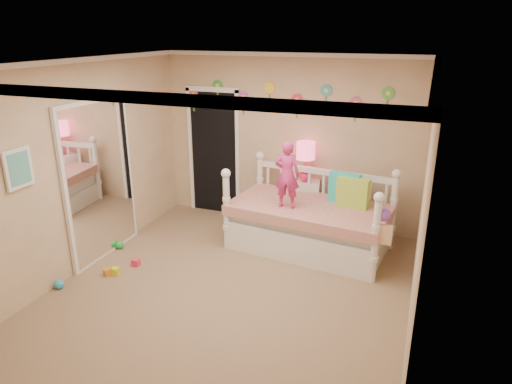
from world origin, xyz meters
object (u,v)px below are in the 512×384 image
at_px(child, 287,175).
at_px(nightstand, 304,205).
at_px(daybed, 310,209).
at_px(table_lamp, 306,156).

xyz_separation_m(child, nightstand, (0.03, 0.84, -0.73)).
xyz_separation_m(daybed, child, (-0.28, -0.20, 0.52)).
bearing_deg(daybed, table_lamp, 117.67).
relative_size(daybed, nightstand, 2.85).
height_order(child, table_lamp, child).
bearing_deg(child, nightstand, -95.10).
xyz_separation_m(daybed, nightstand, (-0.25, 0.64, -0.21)).
distance_m(nightstand, table_lamp, 0.78).
bearing_deg(child, daybed, -147.90).
relative_size(child, table_lamp, 1.51).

